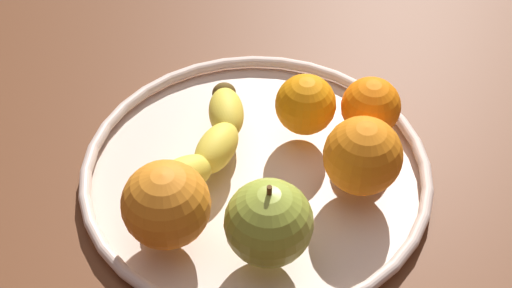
# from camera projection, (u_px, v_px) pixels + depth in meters

# --- Properties ---
(ground_plane) EXTENTS (1.63, 1.63, 0.04)m
(ground_plane) POSITION_uv_depth(u_px,v_px,m) (256.00, 191.00, 0.77)
(ground_plane) COLOR brown
(fruit_bowl) EXTENTS (0.35, 0.35, 0.02)m
(fruit_bowl) POSITION_uv_depth(u_px,v_px,m) (256.00, 171.00, 0.75)
(fruit_bowl) COLOR beige
(fruit_bowl) RESTS_ON ground_plane
(banana) EXTENTS (0.17, 0.09, 0.04)m
(banana) POSITION_uv_depth(u_px,v_px,m) (210.00, 142.00, 0.74)
(banana) COLOR yellow
(banana) RESTS_ON fruit_bowl
(apple) EXTENTS (0.08, 0.08, 0.09)m
(apple) POSITION_uv_depth(u_px,v_px,m) (269.00, 223.00, 0.64)
(apple) COLOR #98AA37
(apple) RESTS_ON fruit_bowl
(orange_front_left) EXTENTS (0.07, 0.07, 0.07)m
(orange_front_left) POSITION_uv_depth(u_px,v_px,m) (363.00, 156.00, 0.70)
(orange_front_left) COLOR orange
(orange_front_left) RESTS_ON fruit_bowl
(orange_front_right) EXTENTS (0.06, 0.06, 0.06)m
(orange_front_right) POSITION_uv_depth(u_px,v_px,m) (306.00, 104.00, 0.76)
(orange_front_right) COLOR orange
(orange_front_right) RESTS_ON fruit_bowl
(orange_back_left) EXTENTS (0.06, 0.06, 0.06)m
(orange_back_left) POSITION_uv_depth(u_px,v_px,m) (371.00, 107.00, 0.76)
(orange_back_left) COLOR orange
(orange_back_left) RESTS_ON fruit_bowl
(orange_center) EXTENTS (0.08, 0.08, 0.08)m
(orange_center) POSITION_uv_depth(u_px,v_px,m) (166.00, 205.00, 0.66)
(orange_center) COLOR orange
(orange_center) RESTS_ON fruit_bowl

